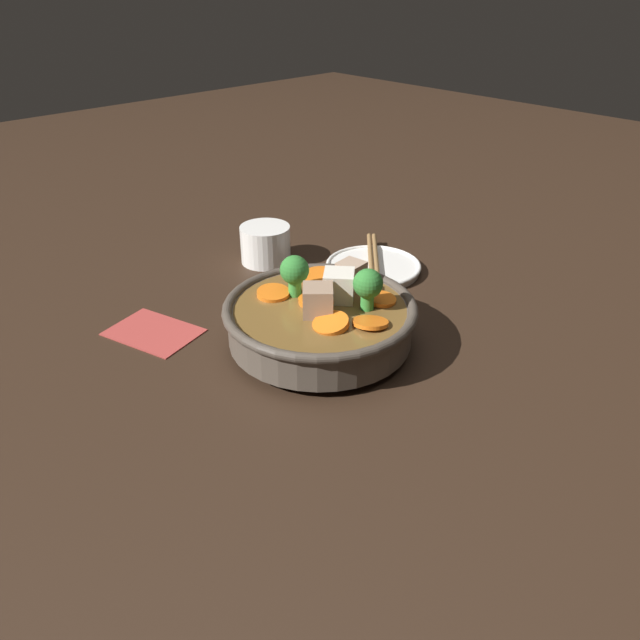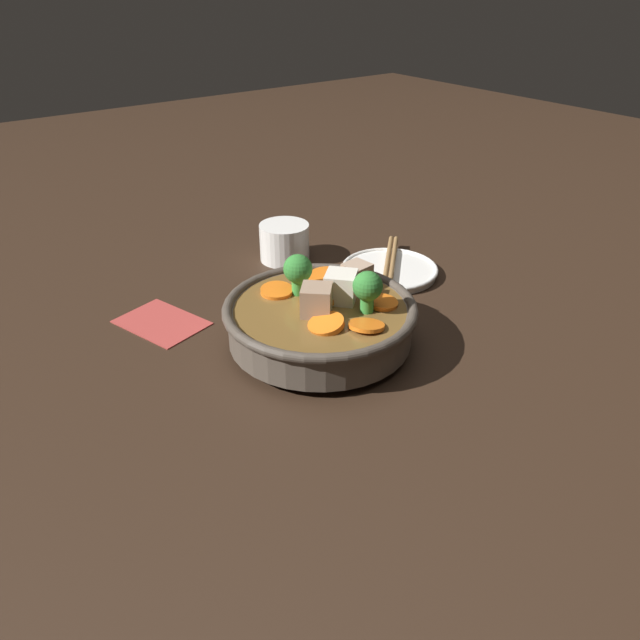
{
  "view_description": "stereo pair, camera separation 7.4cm",
  "coord_description": "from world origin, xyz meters",
  "px_view_note": "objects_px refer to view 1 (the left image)",
  "views": [
    {
      "loc": [
        0.46,
        -0.44,
        0.4
      ],
      "look_at": [
        0.0,
        0.0,
        0.04
      ],
      "focal_mm": 35.0,
      "sensor_mm": 36.0,
      "label": 1
    },
    {
      "loc": [
        0.51,
        -0.38,
        0.4
      ],
      "look_at": [
        0.0,
        0.0,
        0.04
      ],
      "focal_mm": 35.0,
      "sensor_mm": 36.0,
      "label": 2
    }
  ],
  "objects_px": {
    "side_saucer": "(373,267)",
    "chopsticks_pair": "(373,261)",
    "tea_cup": "(265,244)",
    "stirfry_bowl": "(321,317)"
  },
  "relations": [
    {
      "from": "side_saucer",
      "to": "chopsticks_pair",
      "type": "bearing_deg",
      "value": -63.43
    },
    {
      "from": "tea_cup",
      "to": "chopsticks_pair",
      "type": "bearing_deg",
      "value": 33.99
    },
    {
      "from": "stirfry_bowl",
      "to": "tea_cup",
      "type": "relative_size",
      "value": 3.01
    },
    {
      "from": "chopsticks_pair",
      "to": "tea_cup",
      "type": "bearing_deg",
      "value": -146.01
    },
    {
      "from": "side_saucer",
      "to": "tea_cup",
      "type": "distance_m",
      "value": 0.17
    },
    {
      "from": "side_saucer",
      "to": "chopsticks_pair",
      "type": "height_order",
      "value": "chopsticks_pair"
    },
    {
      "from": "tea_cup",
      "to": "chopsticks_pair",
      "type": "relative_size",
      "value": 0.49
    },
    {
      "from": "stirfry_bowl",
      "to": "tea_cup",
      "type": "bearing_deg",
      "value": 155.67
    },
    {
      "from": "side_saucer",
      "to": "tea_cup",
      "type": "height_order",
      "value": "tea_cup"
    },
    {
      "from": "stirfry_bowl",
      "to": "chopsticks_pair",
      "type": "distance_m",
      "value": 0.22
    }
  ]
}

